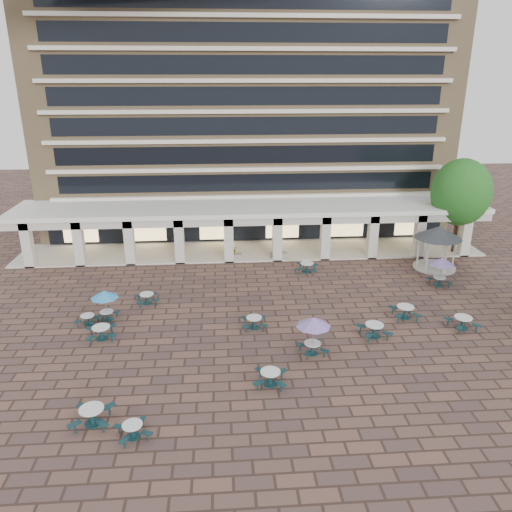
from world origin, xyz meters
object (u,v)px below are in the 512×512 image
object	(u,v)px
picnic_table_2	(270,377)
gazebo	(438,237)
planter_right	(279,252)
picnic_table_1	(133,429)
planter_left	(233,253)
picnic_table_0	(92,415)

from	to	relation	value
picnic_table_2	gazebo	distance (m)	22.23
picnic_table_2	planter_right	distance (m)	19.32
picnic_table_1	picnic_table_2	bearing A→B (deg)	6.11
picnic_table_2	planter_left	distance (m)	19.18
picnic_table_2	planter_right	world-z (taller)	planter_right
picnic_table_0	gazebo	distance (m)	30.35
picnic_table_0	planter_left	world-z (taller)	planter_left
picnic_table_1	gazebo	world-z (taller)	gazebo
gazebo	planter_right	bearing A→B (deg)	165.27
planter_left	picnic_table_0	bearing A→B (deg)	-108.47
picnic_table_0	planter_right	bearing A→B (deg)	64.36
gazebo	planter_right	size ratio (longest dim) A/B	2.60
planter_left	planter_right	size ratio (longest dim) A/B	1.00
gazebo	picnic_table_1	bearing A→B (deg)	-138.77
picnic_table_2	planter_left	bearing A→B (deg)	103.54
planter_left	planter_right	bearing A→B (deg)	0.00
picnic_table_1	planter_right	world-z (taller)	planter_right
picnic_table_2	gazebo	xyz separation A→B (m)	(15.51, 15.76, 2.25)
gazebo	planter_left	world-z (taller)	gazebo
picnic_table_1	planter_left	distance (m)	23.33
picnic_table_0	planter_left	size ratio (longest dim) A/B	1.32
picnic_table_0	picnic_table_1	distance (m)	2.29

